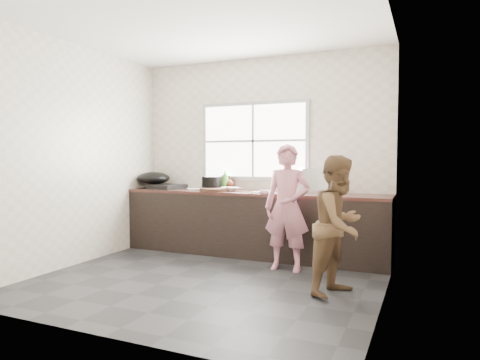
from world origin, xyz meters
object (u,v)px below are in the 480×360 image
at_px(bowl_crabs, 284,192).
at_px(black_pot, 211,183).
at_px(wok, 153,178).
at_px(pot_lid_left, 163,189).
at_px(glass_jar, 204,185).
at_px(bowl_held, 264,191).
at_px(bottle_brown_tall, 220,183).
at_px(cutting_board, 215,190).
at_px(pot_lid_right, 190,188).
at_px(woman, 287,212).
at_px(bottle_green, 225,179).
at_px(plate_food, 195,189).
at_px(burner, 167,187).
at_px(person_side, 339,225).
at_px(bottle_brown_short, 229,183).
at_px(dish_rack, 316,180).
at_px(bowl_mince, 230,189).

relative_size(bowl_crabs, black_pot, 0.74).
xyz_separation_m(wok, pot_lid_left, (0.24, -0.12, -0.15)).
bearing_deg(glass_jar, black_pot, -40.27).
relative_size(bowl_held, bottle_brown_tall, 0.94).
relative_size(cutting_board, pot_lid_right, 1.62).
xyz_separation_m(bottle_brown_tall, glass_jar, (-0.25, -0.02, -0.04)).
bearing_deg(wok, woman, -13.87).
bearing_deg(bottle_green, wok, -170.24).
distance_m(plate_food, burner, 0.45).
distance_m(person_side, pot_lid_right, 2.87).
height_order(bottle_brown_short, pot_lid_right, bottle_brown_short).
xyz_separation_m(bowl_held, burner, (-1.59, 0.19, 0.00)).
bearing_deg(dish_rack, bowl_crabs, -150.20).
relative_size(plate_food, pot_lid_left, 0.88).
height_order(bottle_green, dish_rack, dish_rack).
bearing_deg(cutting_board, bottle_green, 89.86).
bearing_deg(person_side, burner, 87.71).
bearing_deg(person_side, plate_food, 83.25).
height_order(woman, bowl_mince, woman).
xyz_separation_m(bowl_crabs, dish_rack, (0.30, 0.43, 0.13)).
height_order(glass_jar, dish_rack, dish_rack).
relative_size(bottle_brown_short, wok, 0.38).
bearing_deg(glass_jar, pot_lid_left, -148.94).
bearing_deg(wok, cutting_board, -7.26).
distance_m(bowl_crabs, glass_jar, 1.41).
distance_m(glass_jar, pot_lid_left, 0.60).
height_order(bowl_mince, bottle_green, bottle_green).
bearing_deg(pot_lid_left, bottle_brown_short, 20.62).
xyz_separation_m(plate_food, glass_jar, (0.05, 0.20, 0.04)).
bearing_deg(bowl_mince, person_side, -34.00).
distance_m(pot_lid_left, pot_lid_right, 0.43).
bearing_deg(bottle_brown_short, glass_jar, -175.42).
distance_m(bowl_crabs, bottle_brown_tall, 1.19).
height_order(bowl_crabs, dish_rack, dish_rack).
relative_size(woman, burner, 3.23).
height_order(glass_jar, wok, wok).
relative_size(person_side, glass_jar, 13.39).
distance_m(bottle_brown_tall, dish_rack, 1.41).
bearing_deg(bottle_green, pot_lid_left, -160.40).
xyz_separation_m(burner, dish_rack, (2.15, 0.24, 0.13)).
xyz_separation_m(bowl_held, bottle_green, (-0.75, 0.40, 0.12)).
height_order(person_side, burner, person_side).
height_order(bottle_brown_tall, pot_lid_right, bottle_brown_tall).
height_order(bottle_green, bottle_brown_short, bottle_green).
bearing_deg(bottle_brown_short, burner, -163.97).
bearing_deg(plate_food, bowl_held, -10.51).
distance_m(cutting_board, bottle_brown_tall, 0.38).
height_order(bowl_held, plate_food, bowl_held).
bearing_deg(cutting_board, pot_lid_right, 148.64).
relative_size(bottle_brown_tall, pot_lid_left, 0.79).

